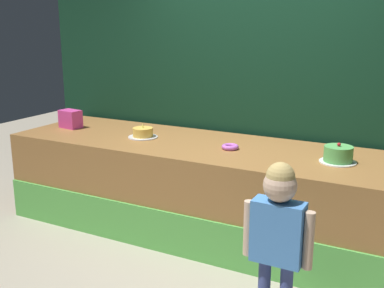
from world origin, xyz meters
TOP-DOWN VIEW (x-y plane):
  - ground_plane at (0.00, 0.00)m, footprint 12.00×12.00m
  - stage_platform at (0.00, 0.54)m, footprint 4.31×1.11m
  - curtain_backdrop at (0.00, 1.19)m, footprint 4.96×0.08m
  - child_figure at (0.80, -0.62)m, footprint 0.44×0.20m
  - pink_box at (-1.83, 0.52)m, footprint 0.24×0.17m
  - donut at (0.00, 0.50)m, footprint 0.15×0.15m
  - cake_left at (-0.92, 0.51)m, footprint 0.29×0.29m
  - cake_center at (0.92, 0.52)m, footprint 0.29×0.29m

SIDE VIEW (x-z plane):
  - ground_plane at x=0.00m, z-range 0.00..0.00m
  - stage_platform at x=0.00m, z-range 0.00..0.85m
  - child_figure at x=0.80m, z-range 0.17..1.30m
  - donut at x=0.00m, z-range 0.85..0.89m
  - cake_left at x=-0.92m, z-range 0.82..0.96m
  - cake_center at x=0.92m, z-range 0.83..1.00m
  - pink_box at x=-1.83m, z-range 0.85..1.04m
  - curtain_backdrop at x=0.00m, z-range 0.00..2.94m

